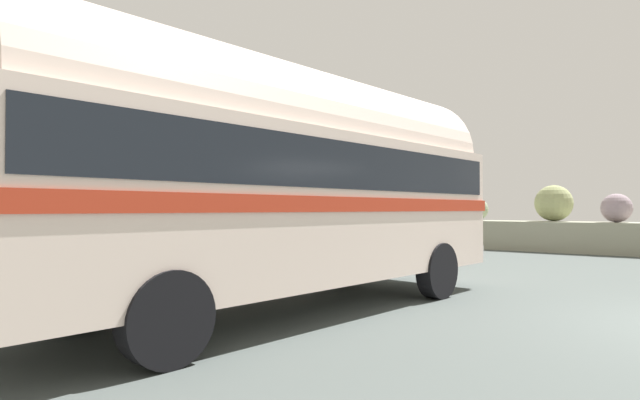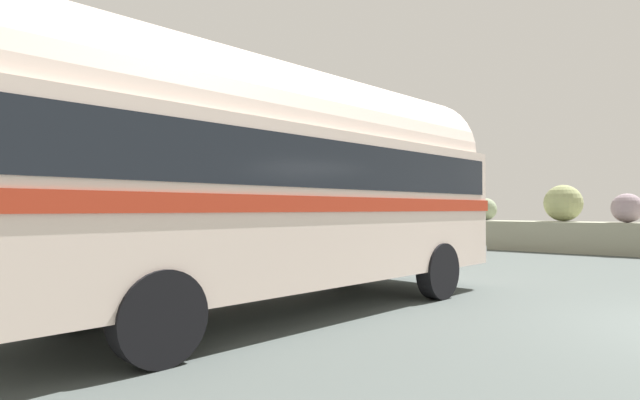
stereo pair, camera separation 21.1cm
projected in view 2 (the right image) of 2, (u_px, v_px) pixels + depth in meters
vintage_coach at (282, 177)px, 7.65m from camera, size 3.13×8.76×3.70m
second_coach at (205, 187)px, 11.51m from camera, size 2.74×8.67×3.70m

